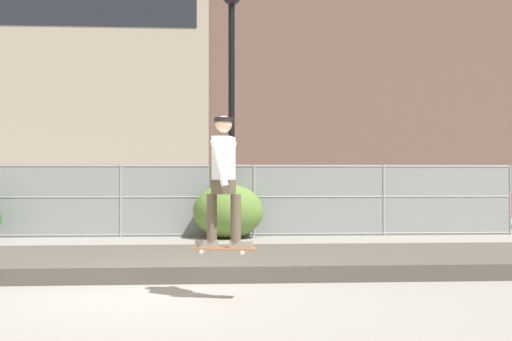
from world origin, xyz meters
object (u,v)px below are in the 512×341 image
skater (224,174)px  parked_car_near (80,201)px  street_lamp (232,82)px  skateboard (224,249)px  shrub_center (228,211)px  parked_car_far (467,200)px  parked_car_mid (295,201)px

skater → parked_car_near: size_ratio=0.36×
skater → street_lamp: size_ratio=0.27×
skateboard → street_lamp: bearing=87.6°
skateboard → shrub_center: 8.34m
skateboard → shrub_center: bearing=88.2°
parked_car_far → skater: bearing=-123.5°
parked_car_far → shrub_center: size_ratio=2.54×
street_lamp → shrub_center: 3.24m
skateboard → street_lamp: (0.35, 8.40, 3.27)m
parked_car_mid → parked_car_far: same height
skateboard → shrub_center: shrub_center is taller
parked_car_far → shrub_center: parked_car_far is taller
street_lamp → parked_car_near: 5.84m
shrub_center → skater: bearing=-91.8°
skateboard → skater: size_ratio=0.50×
parked_car_mid → shrub_center: size_ratio=2.59×
street_lamp → shrub_center: size_ratio=3.55×
skater → street_lamp: bearing=87.6°
parked_car_far → skateboard: bearing=-123.5°
street_lamp → shrub_center: bearing=-144.2°
skateboard → parked_car_far: 13.81m
skater → street_lamp: 8.73m
skater → parked_car_mid: bearing=78.3°
skater → parked_car_mid: size_ratio=0.36×
parked_car_near → parked_car_mid: same height
skater → parked_car_far: skater is taller
street_lamp → parked_car_far: 8.48m
parked_car_mid → parked_car_near: bearing=-178.9°
skateboard → parked_car_near: (-3.88, 10.99, 0.20)m
parked_car_far → shrub_center: (-7.35, -3.18, -0.16)m
skater → street_lamp: (0.35, 8.40, 2.33)m
shrub_center → parked_car_far: bearing=23.4°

